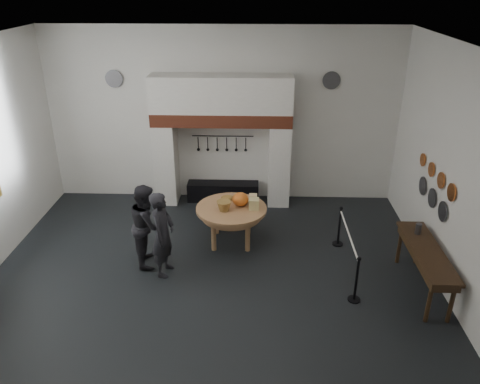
{
  "coord_description": "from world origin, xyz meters",
  "views": [
    {
      "loc": [
        0.85,
        -7.67,
        5.59
      ],
      "look_at": [
        0.54,
        1.36,
        1.35
      ],
      "focal_mm": 35.0,
      "sensor_mm": 36.0,
      "label": 1
    }
  ],
  "objects_px": {
    "iron_range": "(223,191)",
    "visitor_far": "(147,225)",
    "barrier_post_far": "(339,227)",
    "barrier_post_near": "(356,280)",
    "visitor_near": "(163,234)",
    "work_table": "(231,209)",
    "side_table": "(427,251)"
  },
  "relations": [
    {
      "from": "visitor_near",
      "to": "visitor_far",
      "type": "xyz_separation_m",
      "value": [
        -0.4,
        0.4,
        -0.02
      ]
    },
    {
      "from": "work_table",
      "to": "side_table",
      "type": "relative_size",
      "value": 0.72
    },
    {
      "from": "visitor_far",
      "to": "barrier_post_far",
      "type": "height_order",
      "value": "visitor_far"
    },
    {
      "from": "work_table",
      "to": "iron_range",
      "type": "bearing_deg",
      "value": 98.89
    },
    {
      "from": "side_table",
      "to": "barrier_post_far",
      "type": "distance_m",
      "value": 2.14
    },
    {
      "from": "barrier_post_near",
      "to": "visitor_near",
      "type": "bearing_deg",
      "value": 167.98
    },
    {
      "from": "visitor_far",
      "to": "barrier_post_far",
      "type": "relative_size",
      "value": 1.96
    },
    {
      "from": "iron_range",
      "to": "barrier_post_near",
      "type": "distance_m",
      "value": 5.04
    },
    {
      "from": "visitor_far",
      "to": "visitor_near",
      "type": "bearing_deg",
      "value": -144.75
    },
    {
      "from": "visitor_near",
      "to": "side_table",
      "type": "distance_m",
      "value": 5.07
    },
    {
      "from": "iron_range",
      "to": "visitor_near",
      "type": "bearing_deg",
      "value": -105.63
    },
    {
      "from": "visitor_far",
      "to": "barrier_post_near",
      "type": "bearing_deg",
      "value": -115.89
    },
    {
      "from": "work_table",
      "to": "side_table",
      "type": "height_order",
      "value": "side_table"
    },
    {
      "from": "work_table",
      "to": "visitor_near",
      "type": "height_order",
      "value": "visitor_near"
    },
    {
      "from": "visitor_far",
      "to": "barrier_post_far",
      "type": "xyz_separation_m",
      "value": [
        4.11,
        0.81,
        -0.43
      ]
    },
    {
      "from": "barrier_post_far",
      "to": "visitor_near",
      "type": "bearing_deg",
      "value": -161.94
    },
    {
      "from": "iron_range",
      "to": "barrier_post_far",
      "type": "distance_m",
      "value": 3.54
    },
    {
      "from": "visitor_far",
      "to": "barrier_post_far",
      "type": "bearing_deg",
      "value": -88.6
    },
    {
      "from": "work_table",
      "to": "barrier_post_near",
      "type": "relative_size",
      "value": 1.75
    },
    {
      "from": "iron_range",
      "to": "visitor_far",
      "type": "relative_size",
      "value": 1.07
    },
    {
      "from": "visitor_far",
      "to": "barrier_post_near",
      "type": "relative_size",
      "value": 1.96
    },
    {
      "from": "barrier_post_near",
      "to": "barrier_post_far",
      "type": "distance_m",
      "value": 2.0
    },
    {
      "from": "side_table",
      "to": "visitor_far",
      "type": "bearing_deg",
      "value": 171.65
    },
    {
      "from": "visitor_far",
      "to": "side_table",
      "type": "bearing_deg",
      "value": -108.1
    },
    {
      "from": "visitor_near",
      "to": "barrier_post_far",
      "type": "height_order",
      "value": "visitor_near"
    },
    {
      "from": "iron_range",
      "to": "visitor_far",
      "type": "distance_m",
      "value": 3.37
    },
    {
      "from": "visitor_near",
      "to": "visitor_far",
      "type": "relative_size",
      "value": 1.02
    },
    {
      "from": "visitor_far",
      "to": "side_table",
      "type": "height_order",
      "value": "visitor_far"
    },
    {
      "from": "iron_range",
      "to": "work_table",
      "type": "xyz_separation_m",
      "value": [
        0.34,
        -2.16,
        0.59
      ]
    },
    {
      "from": "work_table",
      "to": "barrier_post_near",
      "type": "distance_m",
      "value": 3.19
    },
    {
      "from": "iron_range",
      "to": "barrier_post_near",
      "type": "relative_size",
      "value": 2.11
    },
    {
      "from": "visitor_far",
      "to": "barrier_post_near",
      "type": "xyz_separation_m",
      "value": [
        4.11,
        -1.19,
        -0.43
      ]
    }
  ]
}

